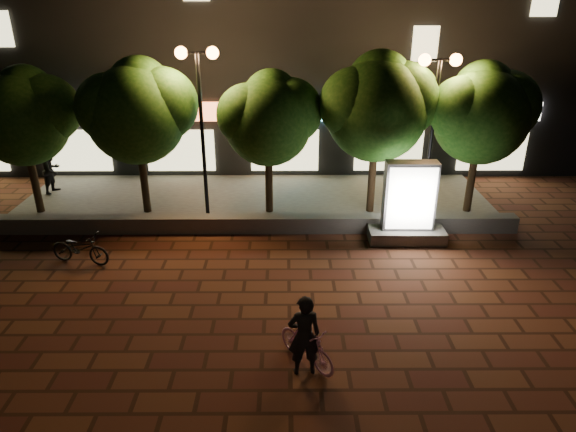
{
  "coord_description": "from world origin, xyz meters",
  "views": [
    {
      "loc": [
        1.03,
        -9.98,
        6.62
      ],
      "look_at": [
        1.09,
        1.5,
        1.6
      ],
      "focal_mm": 31.71,
      "sensor_mm": 36.0,
      "label": 1
    }
  ],
  "objects_px": {
    "tree_left": "(138,108)",
    "scooter_pink": "(307,345)",
    "street_lamp_right": "(436,95)",
    "tree_far_left": "(23,113)",
    "pedestrian": "(52,170)",
    "street_lamp_left": "(199,90)",
    "ad_kiosk": "(408,209)",
    "tree_mid": "(270,116)",
    "tree_right": "(379,104)",
    "rider": "(304,335)",
    "tree_far_right": "(483,110)",
    "scooter_parked": "(80,248)"
  },
  "relations": [
    {
      "from": "tree_left",
      "to": "scooter_pink",
      "type": "bearing_deg",
      "value": -57.0
    },
    {
      "from": "street_lamp_right",
      "to": "tree_far_left",
      "type": "bearing_deg",
      "value": 178.79
    },
    {
      "from": "scooter_pink",
      "to": "pedestrian",
      "type": "bearing_deg",
      "value": 92.37
    },
    {
      "from": "tree_far_left",
      "to": "street_lamp_left",
      "type": "xyz_separation_m",
      "value": [
        5.45,
        -0.26,
        0.74
      ]
    },
    {
      "from": "tree_far_left",
      "to": "street_lamp_left",
      "type": "bearing_deg",
      "value": -2.76
    },
    {
      "from": "ad_kiosk",
      "to": "scooter_pink",
      "type": "bearing_deg",
      "value": -119.66
    },
    {
      "from": "tree_mid",
      "to": "tree_right",
      "type": "height_order",
      "value": "tree_right"
    },
    {
      "from": "tree_left",
      "to": "ad_kiosk",
      "type": "xyz_separation_m",
      "value": [
        8.0,
        -2.02,
        -2.49
      ]
    },
    {
      "from": "tree_mid",
      "to": "tree_right",
      "type": "bearing_deg",
      "value": 0.0
    },
    {
      "from": "tree_mid",
      "to": "scooter_pink",
      "type": "distance_m",
      "value": 8.05
    },
    {
      "from": "tree_mid",
      "to": "rider",
      "type": "relative_size",
      "value": 2.67
    },
    {
      "from": "tree_far_left",
      "to": "scooter_pink",
      "type": "distance_m",
      "value": 11.6
    },
    {
      "from": "tree_right",
      "to": "street_lamp_right",
      "type": "xyz_separation_m",
      "value": [
        1.64,
        -0.26,
        0.33
      ]
    },
    {
      "from": "tree_far_right",
      "to": "rider",
      "type": "xyz_separation_m",
      "value": [
        -5.69,
        -7.74,
        -2.53
      ]
    },
    {
      "from": "tree_left",
      "to": "scooter_parked",
      "type": "height_order",
      "value": "tree_left"
    },
    {
      "from": "tree_mid",
      "to": "tree_far_right",
      "type": "height_order",
      "value": "tree_far_right"
    },
    {
      "from": "ad_kiosk",
      "to": "tree_mid",
      "type": "bearing_deg",
      "value": 153.25
    },
    {
      "from": "tree_left",
      "to": "tree_far_right",
      "type": "xyz_separation_m",
      "value": [
        10.5,
        -0.0,
        -0.08
      ]
    },
    {
      "from": "tree_right",
      "to": "tree_left",
      "type": "bearing_deg",
      "value": -180.0
    },
    {
      "from": "scooter_parked",
      "to": "pedestrian",
      "type": "bearing_deg",
      "value": 42.06
    },
    {
      "from": "scooter_pink",
      "to": "scooter_parked",
      "type": "distance_m",
      "value": 7.14
    },
    {
      "from": "scooter_parked",
      "to": "street_lamp_left",
      "type": "bearing_deg",
      "value": -29.51
    },
    {
      "from": "ad_kiosk",
      "to": "rider",
      "type": "height_order",
      "value": "ad_kiosk"
    },
    {
      "from": "tree_mid",
      "to": "ad_kiosk",
      "type": "bearing_deg",
      "value": -26.75
    },
    {
      "from": "street_lamp_left",
      "to": "pedestrian",
      "type": "distance_m",
      "value": 6.87
    },
    {
      "from": "tree_mid",
      "to": "scooter_parked",
      "type": "xyz_separation_m",
      "value": [
        -4.98,
        -3.42,
        -2.78
      ]
    },
    {
      "from": "tree_left",
      "to": "ad_kiosk",
      "type": "bearing_deg",
      "value": -14.15
    },
    {
      "from": "scooter_pink",
      "to": "scooter_parked",
      "type": "height_order",
      "value": "scooter_pink"
    },
    {
      "from": "tree_far_right",
      "to": "scooter_parked",
      "type": "distance_m",
      "value": 12.33
    },
    {
      "from": "street_lamp_right",
      "to": "scooter_pink",
      "type": "bearing_deg",
      "value": -119.37
    },
    {
      "from": "ad_kiosk",
      "to": "scooter_pink",
      "type": "height_order",
      "value": "ad_kiosk"
    },
    {
      "from": "tree_mid",
      "to": "rider",
      "type": "height_order",
      "value": "tree_mid"
    },
    {
      "from": "tree_mid",
      "to": "tree_right",
      "type": "relative_size",
      "value": 0.89
    },
    {
      "from": "tree_right",
      "to": "street_lamp_right",
      "type": "bearing_deg",
      "value": -9.1
    },
    {
      "from": "tree_far_left",
      "to": "scooter_parked",
      "type": "distance_m",
      "value": 5.12
    },
    {
      "from": "scooter_parked",
      "to": "rider",
      "type": "bearing_deg",
      "value": -113.36
    },
    {
      "from": "tree_left",
      "to": "tree_far_right",
      "type": "bearing_deg",
      "value": -0.0
    },
    {
      "from": "tree_right",
      "to": "tree_far_right",
      "type": "xyz_separation_m",
      "value": [
        3.2,
        -0.0,
        -0.2
      ]
    },
    {
      "from": "tree_right",
      "to": "pedestrian",
      "type": "bearing_deg",
      "value": 171.03
    },
    {
      "from": "street_lamp_left",
      "to": "scooter_parked",
      "type": "distance_m",
      "value": 5.61
    },
    {
      "from": "tree_left",
      "to": "rider",
      "type": "bearing_deg",
      "value": -58.13
    },
    {
      "from": "tree_left",
      "to": "rider",
      "type": "xyz_separation_m",
      "value": [
        4.81,
        -7.74,
        -2.6
      ]
    },
    {
      "from": "scooter_parked",
      "to": "tree_left",
      "type": "bearing_deg",
      "value": -2.71
    },
    {
      "from": "tree_left",
      "to": "scooter_parked",
      "type": "distance_m",
      "value": 4.66
    },
    {
      "from": "rider",
      "to": "pedestrian",
      "type": "relative_size",
      "value": 1.05
    },
    {
      "from": "tree_mid",
      "to": "rider",
      "type": "distance_m",
      "value": 8.14
    },
    {
      "from": "tree_left",
      "to": "street_lamp_left",
      "type": "distance_m",
      "value": 2.05
    },
    {
      "from": "tree_far_right",
      "to": "rider",
      "type": "bearing_deg",
      "value": -126.31
    },
    {
      "from": "tree_right",
      "to": "ad_kiosk",
      "type": "bearing_deg",
      "value": -71.0
    },
    {
      "from": "tree_mid",
      "to": "street_lamp_right",
      "type": "height_order",
      "value": "street_lamp_right"
    }
  ]
}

